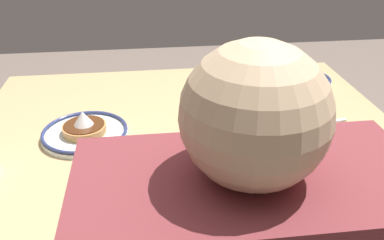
# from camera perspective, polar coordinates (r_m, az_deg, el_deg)

# --- Properties ---
(dining_table) EXTENTS (1.29, 0.97, 0.73)m
(dining_table) POSITION_cam_1_polar(r_m,az_deg,el_deg) (1.30, -0.70, -3.80)
(dining_table) COLOR tan
(dining_table) RESTS_ON ground_plane
(plate_near_main) EXTENTS (0.27, 0.27, 0.05)m
(plate_near_main) POSITION_cam_1_polar(r_m,az_deg,el_deg) (1.32, 4.92, 1.36)
(plate_near_main) COLOR white
(plate_near_main) RESTS_ON dining_table
(plate_center_pancakes) EXTENTS (0.20, 0.20, 0.04)m
(plate_center_pancakes) POSITION_cam_1_polar(r_m,az_deg,el_deg) (1.61, 15.16, 5.38)
(plate_center_pancakes) COLOR white
(plate_center_pancakes) RESTS_ON dining_table
(plate_far_companion) EXTENTS (0.25, 0.25, 0.08)m
(plate_far_companion) POSITION_cam_1_polar(r_m,az_deg,el_deg) (1.23, -14.60, -1.50)
(plate_far_companion) COLOR white
(plate_far_companion) RESTS_ON dining_table
(plate_far_side) EXTENTS (0.22, 0.22, 0.05)m
(plate_far_side) POSITION_cam_1_polar(r_m,az_deg,el_deg) (1.03, 5.84, -6.89)
(plate_far_side) COLOR white
(plate_far_side) RESTS_ON dining_table
(cell_phone) EXTENTS (0.16, 0.12, 0.01)m
(cell_phone) POSITION_cam_1_polar(r_m,az_deg,el_deg) (0.96, -6.79, -11.15)
(cell_phone) COLOR black
(cell_phone) RESTS_ON dining_table
(paper_napkin) EXTENTS (0.17, 0.16, 0.00)m
(paper_napkin) POSITION_cam_1_polar(r_m,az_deg,el_deg) (1.12, 18.78, -6.32)
(paper_napkin) COLOR white
(paper_napkin) RESTS_ON dining_table
(fork_near) EXTENTS (0.20, 0.05, 0.01)m
(fork_near) POSITION_cam_1_polar(r_m,az_deg,el_deg) (1.32, 16.84, -0.56)
(fork_near) COLOR silver
(fork_near) RESTS_ON dining_table
(butter_knife) EXTENTS (0.21, 0.04, 0.01)m
(butter_knife) POSITION_cam_1_polar(r_m,az_deg,el_deg) (1.58, 5.14, 5.51)
(butter_knife) COLOR silver
(butter_knife) RESTS_ON dining_table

